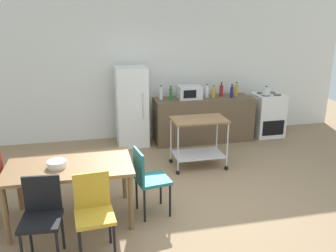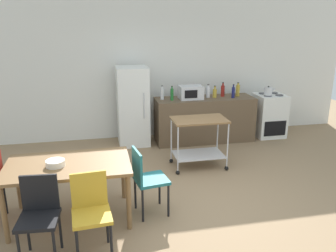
# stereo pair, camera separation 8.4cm
# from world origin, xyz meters

# --- Properties ---
(ground_plane) EXTENTS (12.00, 12.00, 0.00)m
(ground_plane) POSITION_xyz_m (0.00, 0.00, 0.00)
(ground_plane) COLOR #8C7051
(back_wall) EXTENTS (8.40, 0.12, 2.90)m
(back_wall) POSITION_xyz_m (0.00, 3.20, 1.45)
(back_wall) COLOR silver
(back_wall) RESTS_ON ground_plane
(kitchen_counter) EXTENTS (2.00, 0.64, 0.90)m
(kitchen_counter) POSITION_xyz_m (0.90, 2.60, 0.45)
(kitchen_counter) COLOR brown
(kitchen_counter) RESTS_ON ground_plane
(dining_table) EXTENTS (1.50, 0.90, 0.75)m
(dining_table) POSITION_xyz_m (-1.63, 0.10, 0.67)
(dining_table) COLOR brown
(dining_table) RESTS_ON ground_plane
(chair_mustard) EXTENTS (0.43, 0.43, 0.89)m
(chair_mustard) POSITION_xyz_m (-1.37, -0.63, 0.52)
(chair_mustard) COLOR gold
(chair_mustard) RESTS_ON ground_plane
(chair_teal) EXTENTS (0.46, 0.46, 0.89)m
(chair_teal) POSITION_xyz_m (-0.68, 0.01, 0.52)
(chair_teal) COLOR #1E666B
(chair_teal) RESTS_ON ground_plane
(chair_black) EXTENTS (0.43, 0.43, 0.89)m
(chair_black) POSITION_xyz_m (-1.89, -0.60, 0.52)
(chair_black) COLOR black
(chair_black) RESTS_ON ground_plane
(stove_oven) EXTENTS (0.60, 0.61, 0.92)m
(stove_oven) POSITION_xyz_m (2.35, 2.62, 0.45)
(stove_oven) COLOR white
(stove_oven) RESTS_ON ground_plane
(refrigerator) EXTENTS (0.60, 0.63, 1.55)m
(refrigerator) POSITION_xyz_m (-0.55, 2.70, 0.78)
(refrigerator) COLOR white
(refrigerator) RESTS_ON ground_plane
(kitchen_cart) EXTENTS (0.91, 0.57, 0.85)m
(kitchen_cart) POSITION_xyz_m (0.40, 1.33, 0.57)
(kitchen_cart) COLOR brown
(kitchen_cart) RESTS_ON ground_plane
(bottle_olive_oil) EXTENTS (0.07, 0.07, 0.28)m
(bottle_olive_oil) POSITION_xyz_m (0.03, 2.65, 1.02)
(bottle_olive_oil) COLOR silver
(bottle_olive_oil) RESTS_ON kitchen_counter
(bottle_soy_sauce) EXTENTS (0.06, 0.06, 0.28)m
(bottle_soy_sauce) POSITION_xyz_m (0.20, 2.53, 1.02)
(bottle_soy_sauce) COLOR #1E6628
(bottle_soy_sauce) RESTS_ON kitchen_counter
(microwave) EXTENTS (0.46, 0.35, 0.26)m
(microwave) POSITION_xyz_m (0.60, 2.59, 1.03)
(microwave) COLOR silver
(microwave) RESTS_ON kitchen_counter
(bottle_vinegar) EXTENTS (0.08, 0.08, 0.27)m
(bottle_vinegar) POSITION_xyz_m (0.97, 2.64, 1.01)
(bottle_vinegar) COLOR silver
(bottle_vinegar) RESTS_ON kitchen_counter
(bottle_sparkling_water) EXTENTS (0.08, 0.08, 0.24)m
(bottle_sparkling_water) POSITION_xyz_m (1.11, 2.61, 0.99)
(bottle_sparkling_water) COLOR gold
(bottle_sparkling_water) RESTS_ON kitchen_counter
(bottle_sesame_oil) EXTENTS (0.08, 0.08, 0.29)m
(bottle_sesame_oil) POSITION_xyz_m (1.30, 2.68, 1.02)
(bottle_sesame_oil) COLOR maroon
(bottle_sesame_oil) RESTS_ON kitchen_counter
(bottle_hot_sauce) EXTENTS (0.06, 0.06, 0.27)m
(bottle_hot_sauce) POSITION_xyz_m (1.46, 2.51, 1.01)
(bottle_hot_sauce) COLOR navy
(bottle_hot_sauce) RESTS_ON kitchen_counter
(bottle_wine) EXTENTS (0.08, 0.08, 0.28)m
(bottle_wine) POSITION_xyz_m (1.61, 2.64, 1.02)
(bottle_wine) COLOR gold
(bottle_wine) RESTS_ON kitchen_counter
(fruit_bowl) EXTENTS (0.23, 0.23, 0.08)m
(fruit_bowl) POSITION_xyz_m (-1.77, 0.05, 0.79)
(fruit_bowl) COLOR white
(fruit_bowl) RESTS_ON dining_table
(kettle) EXTENTS (0.24, 0.17, 0.19)m
(kettle) POSITION_xyz_m (2.23, 2.52, 1.00)
(kettle) COLOR silver
(kettle) RESTS_ON stove_oven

